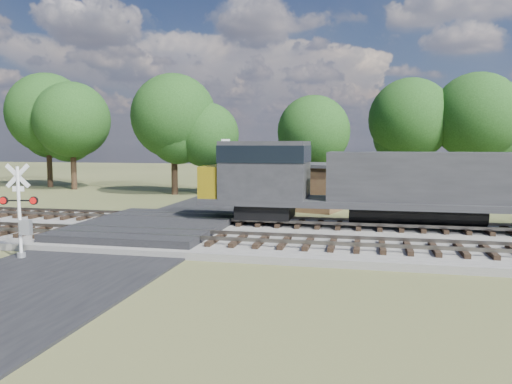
# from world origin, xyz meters

# --- Properties ---
(ground) EXTENTS (160.00, 160.00, 0.00)m
(ground) POSITION_xyz_m (0.00, 0.00, 0.00)
(ground) COLOR #434A27
(ground) RESTS_ON ground
(ballast_bed) EXTENTS (140.00, 10.00, 0.30)m
(ballast_bed) POSITION_xyz_m (10.00, 0.50, 0.15)
(ballast_bed) COLOR gray
(ballast_bed) RESTS_ON ground
(road) EXTENTS (7.00, 60.00, 0.08)m
(road) POSITION_xyz_m (0.00, 0.00, 0.04)
(road) COLOR black
(road) RESTS_ON ground
(crossing_panel) EXTENTS (7.00, 9.00, 0.62)m
(crossing_panel) POSITION_xyz_m (0.00, 0.50, 0.32)
(crossing_panel) COLOR #262628
(crossing_panel) RESTS_ON ground
(track_near) EXTENTS (140.00, 2.60, 0.33)m
(track_near) POSITION_xyz_m (3.12, -2.00, 0.41)
(track_near) COLOR black
(track_near) RESTS_ON ballast_bed
(track_far) EXTENTS (140.00, 2.60, 0.33)m
(track_far) POSITION_xyz_m (3.12, 3.00, 0.41)
(track_far) COLOR black
(track_far) RESTS_ON ballast_bed
(crossing_signal_near) EXTENTS (1.50, 0.40, 3.75)m
(crossing_signal_near) POSITION_xyz_m (-2.74, -5.72, 1.56)
(crossing_signal_near) COLOR silver
(crossing_signal_near) RESTS_ON ground
(crossing_signal_far) EXTENTS (1.52, 0.33, 3.76)m
(crossing_signal_far) POSITION_xyz_m (4.26, 6.51, 1.56)
(crossing_signal_far) COLOR silver
(crossing_signal_far) RESTS_ON ground
(equipment_shed) EXTENTS (5.68, 5.68, 3.14)m
(equipment_shed) POSITION_xyz_m (6.66, 11.58, 1.59)
(equipment_shed) COLOR #412A1C
(equipment_shed) RESTS_ON ground
(treeline) EXTENTS (79.43, 11.89, 11.53)m
(treeline) POSITION_xyz_m (4.83, 20.91, 6.57)
(treeline) COLOR black
(treeline) RESTS_ON ground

